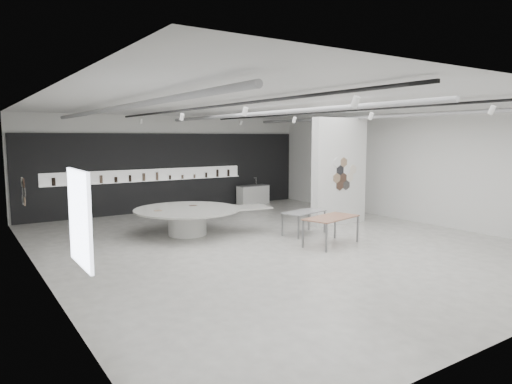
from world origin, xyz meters
TOP-DOWN VIEW (x-y plane):
  - room at (-0.09, -0.00)m, footprint 12.02×14.02m
  - back_wall_display at (-0.08, 6.93)m, footprint 11.80×0.27m
  - partition_column at (3.50, 1.00)m, footprint 2.20×0.38m
  - display_island at (-1.54, 2.20)m, footprint 4.26×3.60m
  - sample_table_wood at (1.13, -1.17)m, footprint 1.82×1.21m
  - sample_table_stone at (1.39, 0.31)m, footprint 1.50×0.97m
  - kitchen_counter at (3.60, 6.50)m, footprint 1.49×0.64m

SIDE VIEW (x-z plane):
  - kitchen_counter at x=3.60m, z-range -0.16..0.99m
  - display_island at x=-1.54m, z-range 0.12..0.94m
  - sample_table_stone at x=1.39m, z-range 0.29..1.00m
  - sample_table_wood at x=1.13m, z-range 0.33..1.11m
  - back_wall_display at x=-0.08m, z-range -0.01..3.09m
  - partition_column at x=3.50m, z-range 0.00..3.60m
  - room at x=-0.09m, z-range 0.16..3.98m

